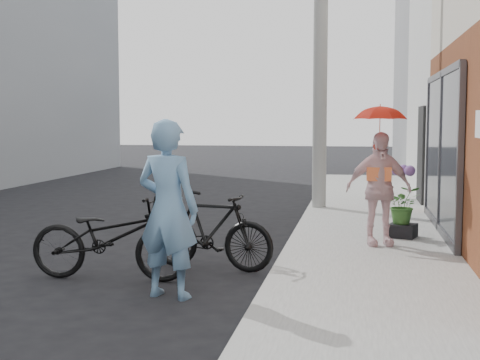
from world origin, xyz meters
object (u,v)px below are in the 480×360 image
(planter, at_px, (403,230))
(bike_left, at_px, (110,238))
(utility_pole, at_px, (321,36))
(officer, at_px, (168,209))
(bike_right, at_px, (211,230))
(kimono_woman, at_px, (379,189))

(planter, bearing_deg, bike_left, -141.11)
(utility_pole, distance_m, officer, 7.28)
(utility_pole, bearing_deg, bike_left, -108.75)
(utility_pole, relative_size, officer, 3.73)
(bike_right, xyz_separation_m, kimono_woman, (2.08, 1.39, 0.42))
(planter, bearing_deg, bike_right, -139.72)
(utility_pole, height_order, bike_left, utility_pole)
(kimono_woman, relative_size, planter, 4.19)
(bike_left, xyz_separation_m, kimono_woman, (3.12, 2.13, 0.41))
(officer, relative_size, planter, 4.97)
(bike_left, xyz_separation_m, planter, (3.50, 2.82, -0.28))
(officer, bearing_deg, bike_left, -21.65)
(officer, bearing_deg, bike_right, -82.85)
(bike_right, bearing_deg, officer, -175.65)
(utility_pole, height_order, planter, utility_pole)
(bike_right, height_order, kimono_woman, kimono_woman)
(bike_left, bearing_deg, officer, -126.76)
(utility_pole, bearing_deg, officer, -99.99)
(officer, relative_size, kimono_woman, 1.19)
(bike_left, distance_m, kimono_woman, 3.80)
(utility_pole, xyz_separation_m, officer, (-1.18, -6.71, -2.56))
(officer, xyz_separation_m, planter, (2.62, 3.45, -0.72))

